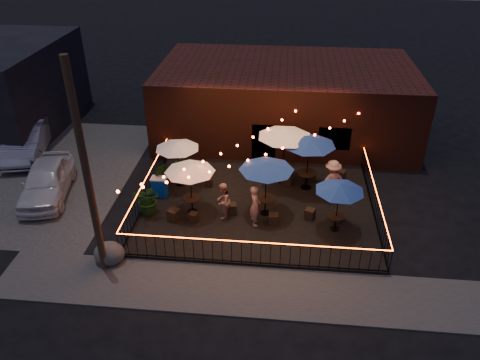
% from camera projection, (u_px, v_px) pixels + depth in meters
% --- Properties ---
extents(ground, '(110.00, 110.00, 0.00)m').
position_uv_depth(ground, '(255.00, 234.00, 19.15)').
color(ground, black).
rests_on(ground, ground).
extents(patio, '(10.00, 8.00, 0.15)m').
position_uv_depth(patio, '(258.00, 206.00, 20.82)').
color(patio, black).
rests_on(patio, ground).
extents(sidewalk, '(18.00, 2.50, 0.05)m').
position_uv_depth(sidewalk, '(248.00, 290.00, 16.37)').
color(sidewalk, '#3A3736').
rests_on(sidewalk, ground).
extents(parking_lot, '(11.00, 12.00, 0.02)m').
position_uv_depth(parking_lot, '(23.00, 171.00, 23.58)').
color(parking_lot, '#3A3736').
rests_on(parking_lot, ground).
extents(brick_building, '(14.00, 8.00, 4.00)m').
position_uv_depth(brick_building, '(285.00, 100.00, 26.56)').
color(brick_building, '#3A190F').
rests_on(brick_building, ground).
extents(utility_pole, '(0.26, 0.26, 8.00)m').
position_uv_depth(utility_pole, '(87.00, 175.00, 15.33)').
color(utility_pole, '#311F14').
rests_on(utility_pole, ground).
extents(fence_front, '(10.00, 0.04, 1.04)m').
position_uv_depth(fence_front, '(251.00, 253.00, 17.10)').
color(fence_front, black).
rests_on(fence_front, patio).
extents(fence_left, '(0.04, 8.00, 1.04)m').
position_uv_depth(fence_left, '(147.00, 188.00, 20.94)').
color(fence_left, black).
rests_on(fence_left, patio).
extents(fence_right, '(0.04, 8.00, 1.04)m').
position_uv_depth(fence_right, '(374.00, 201.00, 20.09)').
color(fence_right, black).
rests_on(fence_right, patio).
extents(festoon_lights, '(10.02, 8.72, 1.32)m').
position_uv_depth(festoon_lights, '(234.00, 159.00, 19.39)').
color(festoon_lights, '#FF3D18').
rests_on(festoon_lights, ground).
extents(cafe_table_0, '(2.51, 2.51, 2.34)m').
position_uv_depth(cafe_table_0, '(190.00, 169.00, 19.19)').
color(cafe_table_0, black).
rests_on(cafe_table_0, patio).
extents(cafe_table_1, '(2.44, 2.44, 2.25)m').
position_uv_depth(cafe_table_1, '(177.00, 146.00, 21.17)').
color(cafe_table_1, black).
rests_on(cafe_table_1, patio).
extents(cafe_table_2, '(2.49, 2.49, 2.53)m').
position_uv_depth(cafe_table_2, '(267.00, 166.00, 19.00)').
color(cafe_table_2, black).
rests_on(cafe_table_2, patio).
extents(cafe_table_3, '(3.30, 3.30, 2.77)m').
position_uv_depth(cafe_table_3, '(285.00, 133.00, 21.18)').
color(cafe_table_3, black).
rests_on(cafe_table_3, patio).
extents(cafe_table_4, '(2.52, 2.52, 2.17)m').
position_uv_depth(cafe_table_4, '(340.00, 188.00, 18.19)').
color(cafe_table_4, black).
rests_on(cafe_table_4, patio).
extents(cafe_table_5, '(2.92, 2.92, 2.62)m').
position_uv_depth(cafe_table_5, '(310.00, 142.00, 20.75)').
color(cafe_table_5, black).
rests_on(cafe_table_5, patio).
extents(bistro_chair_0, '(0.57, 0.57, 0.51)m').
position_uv_depth(bistro_chair_0, '(174.00, 215.00, 19.62)').
color(bistro_chair_0, black).
rests_on(bistro_chair_0, patio).
extents(bistro_chair_1, '(0.41, 0.41, 0.40)m').
position_uv_depth(bistro_chair_1, '(193.00, 217.00, 19.58)').
color(bistro_chair_1, black).
rests_on(bistro_chair_1, patio).
extents(bistro_chair_2, '(0.49, 0.49, 0.50)m').
position_uv_depth(bistro_chair_2, '(187.00, 175.00, 22.47)').
color(bistro_chair_2, black).
rests_on(bistro_chair_2, patio).
extents(bistro_chair_3, '(0.36, 0.36, 0.42)m').
position_uv_depth(bistro_chair_3, '(208.00, 182.00, 22.03)').
color(bistro_chair_3, black).
rests_on(bistro_chair_3, patio).
extents(bistro_chair_4, '(0.46, 0.46, 0.47)m').
position_uv_depth(bistro_chair_4, '(232.00, 209.00, 20.07)').
color(bistro_chair_4, black).
rests_on(bistro_chair_4, patio).
extents(bistro_chair_5, '(0.40, 0.40, 0.46)m').
position_uv_depth(bistro_chair_5, '(273.00, 219.00, 19.42)').
color(bistro_chair_5, black).
rests_on(bistro_chair_5, patio).
extents(bistro_chair_6, '(0.49, 0.49, 0.49)m').
position_uv_depth(bistro_chair_6, '(255.00, 173.00, 22.68)').
color(bistro_chair_6, black).
rests_on(bistro_chair_6, patio).
extents(bistro_chair_7, '(0.50, 0.50, 0.51)m').
position_uv_depth(bistro_chair_7, '(286.00, 180.00, 22.09)').
color(bistro_chair_7, black).
rests_on(bistro_chair_7, patio).
extents(bistro_chair_8, '(0.49, 0.49, 0.45)m').
position_uv_depth(bistro_chair_8, '(310.00, 214.00, 19.75)').
color(bistro_chair_8, black).
rests_on(bistro_chair_8, patio).
extents(bistro_chair_9, '(0.46, 0.46, 0.41)m').
position_uv_depth(bistro_chair_9, '(337.00, 216.00, 19.62)').
color(bistro_chair_9, black).
rests_on(bistro_chair_9, patio).
extents(bistro_chair_10, '(0.44, 0.44, 0.40)m').
position_uv_depth(bistro_chair_10, '(311.00, 176.00, 22.50)').
color(bistro_chair_10, black).
rests_on(bistro_chair_10, patio).
extents(bistro_chair_11, '(0.50, 0.50, 0.45)m').
position_uv_depth(bistro_chair_11, '(341.00, 175.00, 22.54)').
color(bistro_chair_11, black).
rests_on(bistro_chair_11, patio).
extents(patron_a, '(0.52, 0.72, 1.82)m').
position_uv_depth(patron_a, '(255.00, 206.00, 19.07)').
color(patron_a, tan).
rests_on(patron_a, patio).
extents(patron_b, '(0.77, 0.90, 1.62)m').
position_uv_depth(patron_b, '(223.00, 201.00, 19.53)').
color(patron_b, tan).
rests_on(patron_b, patio).
extents(patron_c, '(1.44, 1.14, 1.95)m').
position_uv_depth(patron_c, '(332.00, 181.00, 20.63)').
color(patron_c, '#D1AC89').
rests_on(patron_c, patio).
extents(potted_shrub_a, '(1.45, 1.34, 1.35)m').
position_uv_depth(potted_shrub_a, '(149.00, 200.00, 19.86)').
color(potted_shrub_a, '#134112').
rests_on(potted_shrub_a, patio).
extents(potted_shrub_b, '(1.02, 0.92, 1.51)m').
position_uv_depth(potted_shrub_b, '(159.00, 178.00, 21.27)').
color(potted_shrub_b, '#164112').
rests_on(potted_shrub_b, patio).
extents(potted_shrub_c, '(0.89, 0.89, 1.33)m').
position_uv_depth(potted_shrub_c, '(181.00, 161.00, 22.86)').
color(potted_shrub_c, '#153A13').
rests_on(potted_shrub_c, patio).
extents(cooler, '(0.71, 0.51, 0.93)m').
position_uv_depth(cooler, '(160.00, 186.00, 21.17)').
color(cooler, '#083EC4').
rests_on(cooler, patio).
extents(boulder, '(1.28, 1.20, 0.80)m').
position_uv_depth(boulder, '(109.00, 253.00, 17.50)').
color(boulder, '#454540').
rests_on(boulder, ground).
extents(car_white, '(2.82, 4.96, 1.59)m').
position_uv_depth(car_white, '(47.00, 180.00, 21.29)').
color(car_white, silver).
rests_on(car_white, ground).
extents(car_silver, '(3.00, 5.48, 1.71)m').
position_uv_depth(car_silver, '(27.00, 139.00, 24.86)').
color(car_silver, '#A09FA7').
rests_on(car_silver, ground).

